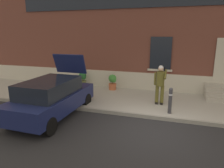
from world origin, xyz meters
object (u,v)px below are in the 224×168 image
hatchback_car_navy (52,97)px  bollard_near_person (170,100)px  planter_olive (83,79)px  planter_terracotta (113,82)px  person_on_phone (160,82)px

hatchback_car_navy → bollard_near_person: size_ratio=3.91×
planter_olive → planter_terracotta: size_ratio=1.00×
planter_olive → planter_terracotta: (1.90, -0.17, 0.00)m
hatchback_car_navy → planter_olive: size_ratio=4.76×
bollard_near_person → planter_terracotta: bollard_near_person is taller
hatchback_car_navy → planter_terracotta: bearing=72.5°
hatchback_car_navy → bollard_near_person: hatchback_car_navy is taller
planter_olive → planter_terracotta: bearing=-5.1°
hatchback_car_navy → person_on_phone: (3.94, 2.24, 0.35)m
hatchback_car_navy → planter_olive: 4.19m
bollard_near_person → planter_terracotta: bearing=139.9°
planter_olive → planter_terracotta: 1.91m
bollard_near_person → planter_olive: bollard_near_person is taller
planter_terracotta → planter_olive: bearing=174.9°
hatchback_car_navy → planter_olive: bearing=98.9°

